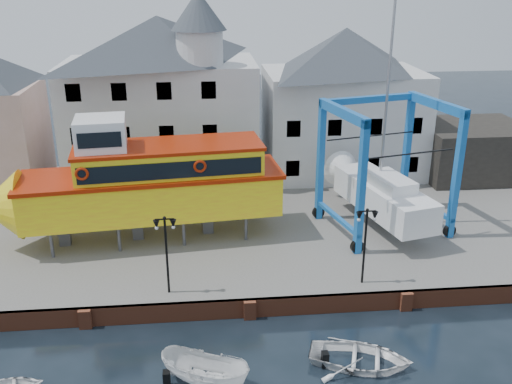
{
  "coord_description": "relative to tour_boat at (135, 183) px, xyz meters",
  "views": [
    {
      "loc": [
        -2.06,
        -24.15,
        16.28
      ],
      "look_at": [
        1.0,
        7.0,
        4.0
      ],
      "focal_mm": 40.0,
      "sensor_mm": 36.0,
      "label": 1
    }
  ],
  "objects": [
    {
      "name": "lamp_post_left",
      "position": [
        2.09,
        -6.46,
        -0.4
      ],
      "size": [
        1.12,
        0.32,
        4.2
      ],
      "color": "black",
      "rests_on": "hardstanding"
    },
    {
      "name": "tour_boat",
      "position": [
        0.0,
        0.0,
        0.0
      ],
      "size": [
        17.71,
        5.89,
        7.57
      ],
      "rotation": [
        0.0,
        0.0,
        0.1
      ],
      "color": "#59595E",
      "rests_on": "hardstanding"
    },
    {
      "name": "hardstanding",
      "position": [
        6.09,
        3.34,
        -4.07
      ],
      "size": [
        44.0,
        22.0,
        1.0
      ],
      "primitive_type": "cube",
      "color": "#5E5B54",
      "rests_on": "ground"
    },
    {
      "name": "quay_wall",
      "position": [
        6.09,
        -7.55,
        -4.07
      ],
      "size": [
        44.0,
        0.47,
        1.0
      ],
      "color": "brown",
      "rests_on": "ground"
    },
    {
      "name": "travel_lift",
      "position": [
        14.93,
        1.04,
        -1.03
      ],
      "size": [
        8.24,
        10.43,
        15.27
      ],
      "rotation": [
        0.0,
        0.0,
        0.24
      ],
      "color": "#1962AE",
      "rests_on": "hardstanding"
    },
    {
      "name": "ground",
      "position": [
        6.09,
        -7.66,
        -4.57
      ],
      "size": [
        140.0,
        140.0,
        0.0
      ],
      "primitive_type": "plane",
      "color": "black",
      "rests_on": "ground"
    },
    {
      "name": "motorboat_b",
      "position": [
        10.62,
        -11.73,
        -4.57
      ],
      "size": [
        5.25,
        4.42,
        0.93
      ],
      "primitive_type": "imported",
      "rotation": [
        0.0,
        0.0,
        1.26
      ],
      "color": "white",
      "rests_on": "ground"
    },
    {
      "name": "building_white_main",
      "position": [
        1.21,
        10.74,
        2.77
      ],
      "size": [
        14.0,
        8.3,
        14.0
      ],
      "color": "silver",
      "rests_on": "hardstanding"
    },
    {
      "name": "building_white_right",
      "position": [
        15.09,
        11.34,
        2.03
      ],
      "size": [
        12.0,
        8.0,
        11.2
      ],
      "color": "silver",
      "rests_on": "hardstanding"
    },
    {
      "name": "lamp_post_right",
      "position": [
        12.09,
        -6.46,
        -0.4
      ],
      "size": [
        1.12,
        0.32,
        4.2
      ],
      "color": "black",
      "rests_on": "hardstanding"
    },
    {
      "name": "shed_dark",
      "position": [
        25.09,
        9.34,
        -1.57
      ],
      "size": [
        8.0,
        7.0,
        4.0
      ],
      "primitive_type": "cube",
      "color": "black",
      "rests_on": "hardstanding"
    },
    {
      "name": "motorboat_a",
      "position": [
        3.81,
        -12.33,
        -4.57
      ],
      "size": [
        4.3,
        3.25,
        1.57
      ],
      "primitive_type": "imported",
      "rotation": [
        0.0,
        0.0,
        1.08
      ],
      "color": "white",
      "rests_on": "ground"
    }
  ]
}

